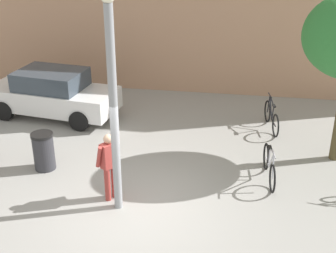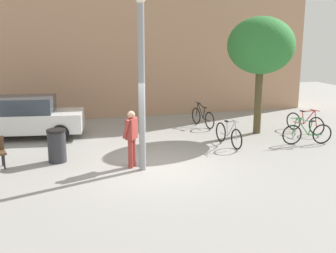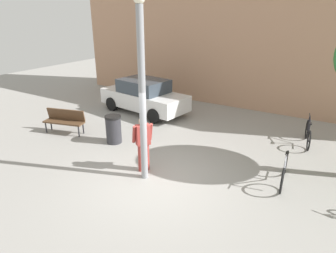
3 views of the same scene
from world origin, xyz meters
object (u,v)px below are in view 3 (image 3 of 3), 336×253
Objects in this scene: bicycle_black at (308,134)px; parked_car_white at (144,96)px; lamppost at (142,89)px; bicycle_silver at (284,170)px; person_by_lamppost at (143,141)px; park_bench at (65,119)px; trash_bin at (114,129)px.

bicycle_black is 7.06m from parked_car_white.
bicycle_silver is at bearing 27.27° from lamppost.
parked_car_white is (-7.05, -0.09, 0.39)m from bicycle_black.
lamppost is 2.91× the size of person_by_lamppost.
lamppost is 6.17m from parked_car_white.
bicycle_black is at bearing 53.61° from lamppost.
bicycle_silver is (3.42, 1.76, -2.20)m from lamppost.
person_by_lamppost is (-0.25, 0.31, -1.62)m from lamppost.
park_bench is 0.38× the size of parked_car_white.
person_by_lamppost is 3.99m from bicycle_silver.
parked_car_white is (-3.46, 4.78, -1.81)m from lamppost.
person_by_lamppost is 5.50m from parked_car_white.
bicycle_silver is 3.12m from bicycle_black.
parked_car_white reaches higher than bicycle_silver.
parked_car_white reaches higher than trash_bin.
parked_car_white is (-6.88, 3.02, 0.39)m from bicycle_silver.
parked_car_white is (-3.21, 4.47, -0.19)m from person_by_lamppost.
lamppost is at bearing -50.90° from person_by_lamppost.
trash_bin is (-5.95, -3.48, 0.13)m from bicycle_black.
park_bench is at bearing 166.16° from lamppost.
park_bench is 1.65× the size of trash_bin.
person_by_lamppost is 0.93× the size of bicycle_black.
park_bench is at bearing -175.50° from bicycle_silver.
park_bench is (-4.60, 1.13, -2.04)m from lamppost.
person_by_lamppost is 0.93× the size of bicycle_silver.
lamppost is 3.44m from trash_bin.
lamppost reaches higher than parked_car_white.
bicycle_silver is 0.41× the size of parked_car_white.
park_bench is at bearing -173.36° from trash_bin.
bicycle_silver is at bearing 3.66° from trash_bin.
person_by_lamppost is at bearing -10.68° from park_bench.
trash_bin reaches higher than bicycle_silver.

